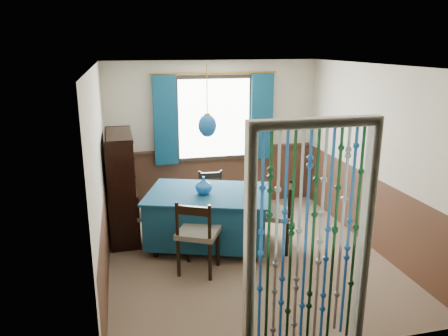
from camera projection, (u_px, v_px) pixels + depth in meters
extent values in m
plane|color=brown|center=(245.00, 255.00, 5.90)|extent=(4.00, 4.00, 0.00)
plane|color=silver|center=(248.00, 66.00, 5.21)|extent=(4.00, 4.00, 0.00)
plane|color=#BBB199|center=(214.00, 135.00, 7.42)|extent=(3.60, 0.00, 3.60)
plane|color=#BBB199|center=(313.00, 228.00, 3.68)|extent=(3.60, 0.00, 3.60)
plane|color=#BBB199|center=(100.00, 176.00, 5.15)|extent=(0.00, 4.00, 4.00)
plane|color=#BBB199|center=(373.00, 158.00, 5.96)|extent=(0.00, 4.00, 4.00)
plane|color=#432719|center=(214.00, 178.00, 7.62)|extent=(3.60, 0.00, 3.60)
plane|color=#432719|center=(308.00, 305.00, 3.90)|extent=(3.60, 0.00, 3.60)
plane|color=#432719|center=(106.00, 234.00, 5.36)|extent=(0.00, 4.00, 4.00)
plane|color=#432719|center=(367.00, 209.00, 6.16)|extent=(0.00, 4.00, 4.00)
cube|color=black|center=(214.00, 118.00, 7.30)|extent=(1.32, 0.12, 1.42)
cube|color=#0F364F|center=(208.00, 216.00, 6.06)|extent=(1.85, 1.54, 0.64)
cube|color=#0F364F|center=(208.00, 193.00, 5.97)|extent=(1.93, 1.61, 0.03)
cylinder|color=black|center=(156.00, 252.00, 5.84)|extent=(0.07, 0.07, 0.14)
cylinder|color=black|center=(254.00, 256.00, 5.71)|extent=(0.07, 0.07, 0.14)
cylinder|color=black|center=(169.00, 227.00, 6.62)|extent=(0.07, 0.07, 0.14)
cylinder|color=black|center=(256.00, 231.00, 6.49)|extent=(0.07, 0.07, 0.14)
cylinder|color=black|center=(179.00, 258.00, 5.30)|extent=(0.05, 0.05, 0.49)
cylinder|color=black|center=(210.00, 262.00, 5.21)|extent=(0.05, 0.05, 0.49)
cylinder|color=black|center=(188.00, 245.00, 5.65)|extent=(0.05, 0.05, 0.49)
cylinder|color=black|center=(218.00, 248.00, 5.56)|extent=(0.05, 0.05, 0.49)
cube|color=#5B5549|center=(198.00, 232.00, 5.36)|extent=(0.64, 0.63, 0.07)
cube|color=black|center=(193.00, 211.00, 5.07)|extent=(0.39, 0.23, 0.11)
cylinder|color=black|center=(177.00, 221.00, 5.16)|extent=(0.04, 0.04, 0.48)
cylinder|color=black|center=(210.00, 224.00, 5.07)|extent=(0.04, 0.04, 0.48)
cylinder|color=black|center=(221.00, 208.00, 7.01)|extent=(0.04, 0.04, 0.42)
cylinder|color=black|center=(200.00, 209.00, 6.96)|extent=(0.04, 0.04, 0.42)
cylinder|color=black|center=(224.00, 215.00, 6.71)|extent=(0.04, 0.04, 0.42)
cylinder|color=black|center=(202.00, 216.00, 6.66)|extent=(0.04, 0.04, 0.42)
cube|color=#5B5549|center=(212.00, 198.00, 6.77)|extent=(0.44, 0.43, 0.06)
cube|color=black|center=(210.00, 175.00, 6.84)|extent=(0.36, 0.07, 0.09)
cylinder|color=black|center=(221.00, 183.00, 6.90)|extent=(0.04, 0.04, 0.41)
cylinder|color=black|center=(200.00, 184.00, 6.86)|extent=(0.04, 0.04, 0.41)
cylinder|color=black|center=(137.00, 226.00, 6.34)|extent=(0.04, 0.04, 0.42)
cylinder|color=black|center=(132.00, 235.00, 6.02)|extent=(0.04, 0.04, 0.42)
cylinder|color=black|center=(158.00, 226.00, 6.33)|extent=(0.04, 0.04, 0.42)
cylinder|color=black|center=(154.00, 235.00, 6.02)|extent=(0.04, 0.04, 0.42)
cube|color=#5B5549|center=(144.00, 215.00, 6.11)|extent=(0.47, 0.49, 0.06)
cube|color=black|center=(131.00, 194.00, 6.03)|extent=(0.12, 0.35, 0.09)
cylinder|color=black|center=(134.00, 199.00, 6.22)|extent=(0.04, 0.04, 0.41)
cylinder|color=black|center=(129.00, 207.00, 5.91)|extent=(0.04, 0.04, 0.41)
cylinder|color=black|center=(287.00, 239.00, 5.81)|extent=(0.05, 0.05, 0.48)
cylinder|color=black|center=(288.00, 228.00, 6.18)|extent=(0.05, 0.05, 0.48)
cylinder|color=black|center=(260.00, 237.00, 5.88)|extent=(0.05, 0.05, 0.48)
cylinder|color=black|center=(262.00, 226.00, 6.24)|extent=(0.05, 0.05, 0.48)
cube|color=#5B5549|center=(275.00, 214.00, 5.95)|extent=(0.60, 0.61, 0.06)
cube|color=black|center=(290.00, 191.00, 5.83)|extent=(0.20, 0.39, 0.11)
cylinder|color=black|center=(289.00, 206.00, 5.68)|extent=(0.04, 0.04, 0.47)
cylinder|color=black|center=(290.00, 196.00, 6.05)|extent=(0.04, 0.04, 0.47)
cube|color=black|center=(124.00, 210.00, 6.45)|extent=(0.42, 1.18, 0.77)
cube|color=black|center=(121.00, 170.00, 5.71)|extent=(0.36, 0.05, 0.77)
cube|color=black|center=(120.00, 151.00, 6.76)|extent=(0.36, 0.05, 0.77)
cube|color=black|center=(119.00, 135.00, 6.14)|extent=(0.37, 1.18, 0.04)
cube|color=black|center=(107.00, 160.00, 6.19)|extent=(0.04, 1.16, 0.77)
cube|color=black|center=(123.00, 167.00, 6.27)|extent=(0.32, 1.10, 0.02)
cube|color=black|center=(122.00, 150.00, 6.20)|extent=(0.32, 1.10, 0.02)
cylinder|color=olive|center=(207.00, 96.00, 5.61)|extent=(0.01, 0.01, 0.78)
ellipsoid|color=#144E90|center=(207.00, 126.00, 5.71)|extent=(0.24, 0.24, 0.30)
cylinder|color=olive|center=(207.00, 114.00, 5.67)|extent=(0.07, 0.07, 0.03)
imported|color=#144E90|center=(204.00, 186.00, 5.89)|extent=(0.22, 0.22, 0.22)
imported|color=beige|center=(124.00, 168.00, 6.09)|extent=(0.24, 0.24, 0.06)
imported|color=beige|center=(125.00, 174.00, 6.52)|extent=(0.23, 0.23, 0.21)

